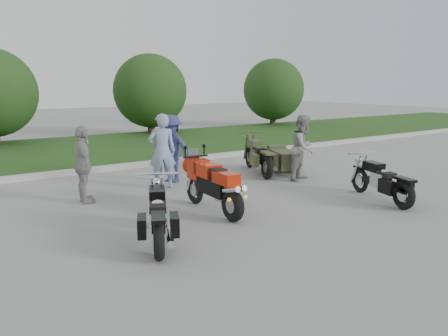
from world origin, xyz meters
TOP-DOWN VIEW (x-y plane):
  - ground at (0.00, 0.00)m, footprint 80.00×80.00m
  - curb at (0.00, 6.00)m, footprint 60.00×0.30m
  - grass_strip at (0.00, 10.15)m, footprint 60.00×8.00m
  - tree_mid_right at (4.00, 13.50)m, footprint 3.60×3.60m
  - tree_far_right at (12.00, 13.50)m, footprint 3.60×3.60m
  - sportbike_red at (-0.69, 0.61)m, footprint 0.39×2.13m
  - cruiser_left at (-2.38, -0.34)m, footprint 1.06×2.04m
  - cruiser_right at (2.87, -0.80)m, footprint 0.75×2.08m
  - cruiser_sidecar at (2.88, 2.92)m, footprint 1.70×2.30m
  - person_stripe at (-0.58, 3.10)m, footprint 0.79×0.65m
  - person_grey at (2.97, 1.80)m, footprint 1.03×0.93m
  - person_denim at (-0.07, 3.59)m, footprint 1.09×1.32m
  - person_back at (-2.60, 2.84)m, footprint 0.49×1.02m

SIDE VIEW (x-z plane):
  - ground at x=0.00m, z-range 0.00..0.00m
  - grass_strip at x=0.00m, z-range 0.00..0.14m
  - curb at x=0.00m, z-range 0.00..0.15m
  - cruiser_right at x=2.87m, z-range 0.01..0.83m
  - cruiser_left at x=-2.38m, z-range 0.01..0.85m
  - cruiser_sidecar at x=2.88m, z-range -0.03..0.90m
  - sportbike_red at x=-0.69m, z-range 0.09..1.10m
  - person_back at x=-2.60m, z-range 0.00..1.69m
  - person_grey at x=2.97m, z-range 0.00..1.75m
  - person_denim at x=-0.07m, z-range 0.00..1.78m
  - person_stripe at x=-0.58m, z-range 0.00..1.86m
  - tree_mid_right at x=4.00m, z-range 0.19..4.19m
  - tree_far_right at x=12.00m, z-range 0.19..4.19m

